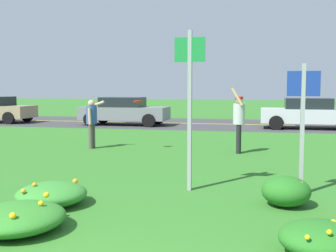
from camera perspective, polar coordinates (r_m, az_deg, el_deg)
The scene contains 14 objects.
ground_plane at distance 12.66m, azimuth 4.05°, elevation -3.48°, with size 120.00×120.00×0.00m, color #2D6B23.
highway_strip at distance 22.49m, azimuth 7.97°, elevation 0.25°, with size 120.00×7.55×0.01m, color #38383A.
highway_center_stripe at distance 22.49m, azimuth 7.97°, elevation 0.26°, with size 120.00×0.16×0.00m, color yellow.
daylily_clump_front_center at distance 6.01m, azimuth -19.74°, elevation -11.70°, with size 1.24×1.29×0.41m.
daylily_clump_mid_right at distance 7.12m, azimuth -15.60°, elevation -8.94°, with size 1.14×1.16×0.41m.
daylily_clump_near_camera at distance 7.07m, azimuth 15.79°, elevation -8.54°, with size 0.78×0.79×0.49m.
daylily_clump_front_left at distance 5.19m, azimuth 20.42°, elevation -14.26°, with size 1.00×0.96×0.42m.
sign_post_near_path at distance 7.69m, azimuth 2.98°, elevation 4.22°, with size 0.56×0.10×2.94m.
sign_post_by_roadside at distance 7.72m, azimuth 17.88°, elevation 1.37°, with size 0.56×0.10×2.33m.
person_thrower_blue_shirt at distance 13.42m, azimuth -10.36°, elevation 0.88°, with size 0.53×0.49×1.54m.
person_catcher_red_cap_gray_shirt at distance 12.36m, azimuth 9.64°, elevation 1.02°, with size 0.41×0.49×1.93m.
frisbee_red at distance 12.81m, azimuth -4.15°, elevation 3.30°, with size 0.28×0.27×0.14m.
car_gray_center_left at distance 21.84m, azimuth -6.00°, elevation 2.06°, with size 4.50×2.00×1.45m.
car_silver_center_right at distance 20.77m, azimuth 18.71°, elevation 1.67°, with size 4.50×2.00×1.45m.
Camera 1 is at (1.92, -2.42, 1.89)m, focal length 44.70 mm.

